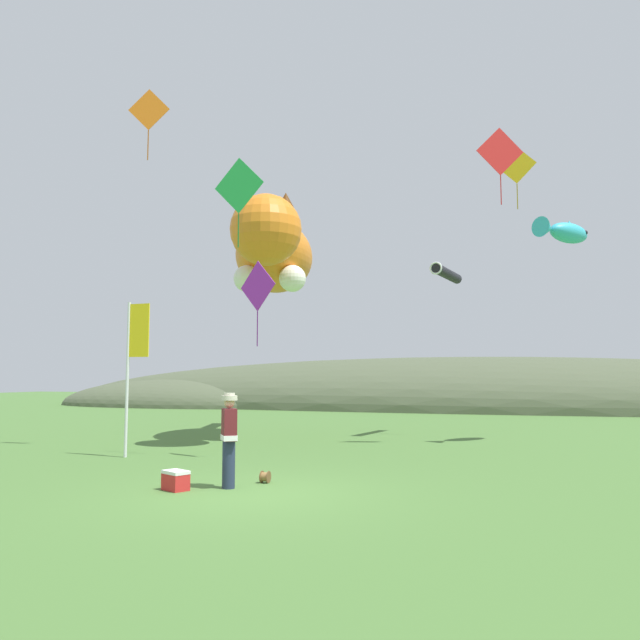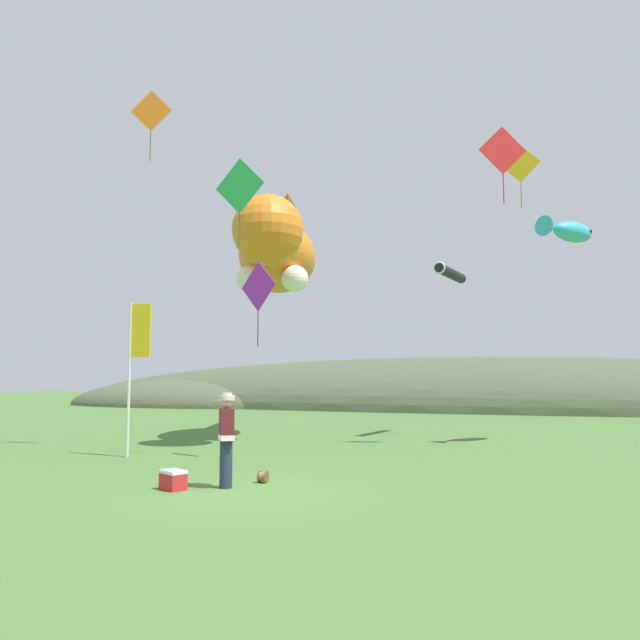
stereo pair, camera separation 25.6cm
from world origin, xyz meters
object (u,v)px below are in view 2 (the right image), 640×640
object	(u,v)px
kite_tube_streamer	(450,273)
kite_diamond_orange	(151,111)
kite_diamond_violet	(258,287)
festival_banner_pole	(135,355)
kite_spool	(263,477)
kite_diamond_gold	(520,164)
festival_attendant	(226,437)
picnic_cooler	(173,480)
kite_diamond_green	(240,186)
kite_giant_cat	(276,254)
kite_fish_windsock	(568,231)
kite_diamond_red	(503,151)

from	to	relation	value
kite_tube_streamer	kite_diamond_orange	size ratio (longest dim) A/B	1.28
kite_diamond_violet	festival_banner_pole	bearing A→B (deg)	-169.66
kite_tube_streamer	kite_diamond_orange	distance (m)	11.28
kite_spool	kite_diamond_gold	xyz separation A→B (m)	(4.77, 10.41, 9.20)
kite_diamond_violet	festival_attendant	bearing A→B (deg)	-73.07
kite_diamond_violet	picnic_cooler	bearing A→B (deg)	-85.67
kite_spool	kite_diamond_orange	xyz separation A→B (m)	(-5.38, 3.64, 9.76)
kite_diamond_orange	kite_diamond_green	bearing A→B (deg)	-12.92
kite_spool	festival_banner_pole	world-z (taller)	festival_banner_pole
kite_spool	festival_banner_pole	size ratio (longest dim) A/B	0.06
picnic_cooler	kite_giant_cat	size ratio (longest dim) A/B	0.06
kite_giant_cat	kite_tube_streamer	size ratio (longest dim) A/B	3.30
festival_attendant	kite_diamond_violet	world-z (taller)	kite_diamond_violet
kite_giant_cat	kite_diamond_gold	bearing A→B (deg)	18.53
festival_banner_pole	kite_fish_windsock	distance (m)	13.57
kite_giant_cat	kite_diamond_green	world-z (taller)	kite_diamond_green
festival_attendant	kite_giant_cat	bearing A→B (deg)	107.83
kite_fish_windsock	picnic_cooler	bearing A→B (deg)	-124.98
picnic_cooler	kite_diamond_gold	distance (m)	15.99
kite_giant_cat	kite_fish_windsock	size ratio (longest dim) A/B	3.91
picnic_cooler	kite_fish_windsock	world-z (taller)	kite_fish_windsock
festival_banner_pole	kite_diamond_violet	xyz separation A→B (m)	(3.28, 0.60, 1.74)
kite_spool	festival_banner_pole	distance (m)	5.99
picnic_cooler	kite_tube_streamer	world-z (taller)	kite_tube_streamer
festival_banner_pole	kite_diamond_green	distance (m)	5.22
festival_attendant	kite_tube_streamer	xyz separation A→B (m)	(2.70, 11.57, 4.79)
kite_fish_windsock	kite_tube_streamer	distance (m)	4.24
kite_fish_windsock	kite_diamond_orange	bearing A→B (deg)	-153.79
kite_fish_windsock	kite_diamond_red	distance (m)	3.36
festival_banner_pole	kite_giant_cat	xyz separation A→B (m)	(1.70, 5.32, 3.57)
festival_banner_pole	kite_diamond_gold	world-z (taller)	kite_diamond_gold
kite_diamond_green	kite_diamond_gold	xyz separation A→B (m)	(6.83, 7.54, 2.28)
kite_spool	picnic_cooler	size ratio (longest dim) A/B	0.40
kite_diamond_red	festival_banner_pole	bearing A→B (deg)	-151.17
kite_giant_cat	kite_diamond_orange	bearing A→B (deg)	-118.40
festival_banner_pole	kite_diamond_orange	size ratio (longest dim) A/B	1.89
kite_fish_windsock	kite_diamond_green	world-z (taller)	kite_diamond_green
kite_spool	picnic_cooler	world-z (taller)	picnic_cooler
kite_diamond_violet	kite_diamond_orange	xyz separation A→B (m)	(-3.81, 0.60, 5.49)
festival_banner_pole	kite_diamond_gold	bearing A→B (deg)	39.66
festival_attendant	kite_spool	world-z (taller)	festival_attendant
kite_giant_cat	festival_banner_pole	bearing A→B (deg)	-107.69
kite_diamond_red	kite_diamond_orange	size ratio (longest dim) A/B	1.11
festival_banner_pole	kite_diamond_violet	bearing A→B (deg)	10.34
kite_giant_cat	kite_diamond_green	bearing A→B (deg)	-77.35
festival_banner_pole	festival_attendant	bearing A→B (deg)	-35.83
kite_spool	kite_diamond_red	distance (m)	12.28
kite_giant_cat	kite_fish_windsock	xyz separation A→B (m)	(9.30, 1.55, 0.42)
festival_banner_pole	kite_diamond_gold	distance (m)	14.16
kite_tube_streamer	kite_diamond_green	distance (m)	9.14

